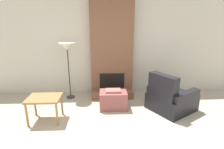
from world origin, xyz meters
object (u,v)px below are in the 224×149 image
ottoman (113,99)px  armchair (170,99)px  side_table (44,101)px  floor_lamp_left (67,49)px

ottoman → armchair: armchair is taller
ottoman → side_table: bearing=-161.3°
floor_lamp_left → armchair: bearing=-19.2°
side_table → ottoman: bearing=18.7°
armchair → ottoman: bearing=51.0°
armchair → floor_lamp_left: floor_lamp_left is taller
ottoman → floor_lamp_left: (-1.16, 0.69, 1.14)m
ottoman → floor_lamp_left: floor_lamp_left is taller
side_table → floor_lamp_left: (0.31, 1.19, 0.91)m
armchair → floor_lamp_left: size_ratio=0.82×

